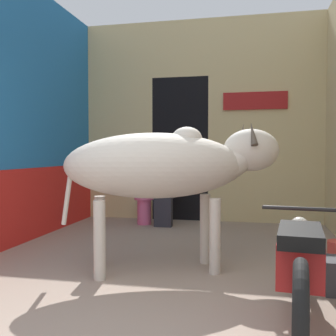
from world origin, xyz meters
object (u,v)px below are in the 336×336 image
shopkeeper_seated (165,187)px  motorcycle_near (300,263)px  plastic_stool (144,210)px  cow (169,166)px

shopkeeper_seated → motorcycle_near: bearing=-63.3°
shopkeeper_seated → plastic_stool: (-0.35, 0.02, -0.37)m
cow → motorcycle_near: cow is taller
plastic_stool → motorcycle_near: bearing=-58.9°
motorcycle_near → shopkeeper_seated: bearing=116.7°
motorcycle_near → cow: bearing=138.1°
motorcycle_near → shopkeeper_seated: shopkeeper_seated is taller
shopkeeper_seated → plastic_stool: bearing=175.9°
motorcycle_near → plastic_stool: 3.90m
shopkeeper_seated → plastic_stool: shopkeeper_seated is taller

